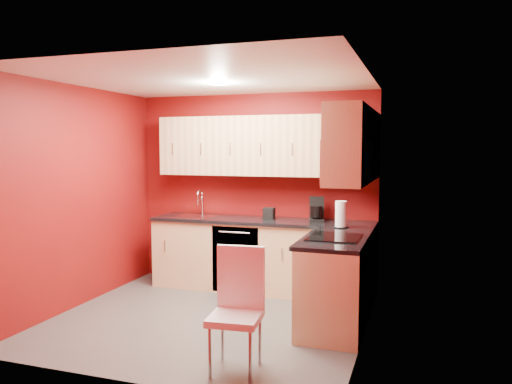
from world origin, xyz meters
The scene contains 21 objects.
floor centered at (0.00, 0.00, 0.00)m, with size 3.20×3.20×0.00m, color #43413F.
ceiling centered at (0.00, 0.00, 2.50)m, with size 3.20×3.20×0.00m, color white.
wall_back centered at (0.00, 1.50, 1.25)m, with size 3.20×3.20×0.00m, color maroon.
wall_front centered at (0.00, -1.50, 1.25)m, with size 3.20×3.20×0.00m, color maroon.
wall_left centered at (-1.60, 0.00, 1.25)m, with size 3.00×3.00×0.00m, color maroon.
wall_right centered at (1.60, 0.00, 1.25)m, with size 3.00×3.00×0.00m, color maroon.
base_cabinets_back centered at (0.20, 1.20, 0.43)m, with size 2.80×0.60×0.87m, color #D7B57B.
base_cabinets_right centered at (1.30, 0.25, 0.43)m, with size 0.60×1.30×0.87m, color #D7B57B.
countertop_back centered at (0.20, 1.19, 0.89)m, with size 2.80×0.63×0.04m, color black.
countertop_right centered at (1.29, 0.23, 0.89)m, with size 0.63×1.27×0.04m, color black.
upper_cabinets_back centered at (0.20, 1.32, 1.83)m, with size 2.80×0.35×0.75m, color tan.
upper_cabinets_right centered at (1.42, 0.44, 1.89)m, with size 0.35×1.55×0.75m.
microwave centered at (1.39, 0.20, 1.66)m, with size 0.42×0.76×0.42m.
cooktop centered at (1.28, 0.20, 0.92)m, with size 0.50×0.55×0.01m, color black.
sink centered at (-0.70, 1.20, 0.94)m, with size 0.52×0.42×0.35m.
dishwasher_front centered at (-0.05, 0.91, 0.43)m, with size 0.60×0.02×0.82m, color black.
downlight centered at (0.00, 0.30, 2.48)m, with size 0.20×0.20×0.01m, color white.
coffee_maker centered at (0.89, 1.25, 1.06)m, with size 0.18×0.24×0.30m, color black, non-canonical shape.
napkin_holder centered at (0.28, 1.23, 0.98)m, with size 0.13×0.13×0.14m, color black, non-canonical shape.
paper_towel centered at (1.24, 0.85, 1.06)m, with size 0.17×0.17×0.30m, color white, non-canonical shape.
dining_chair centered at (0.70, -1.05, 0.50)m, with size 0.40×0.42×0.99m, color white, non-canonical shape.
Camera 1 is at (2.10, -4.69, 1.80)m, focal length 35.00 mm.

